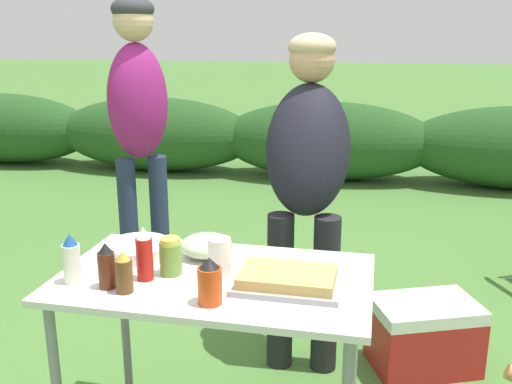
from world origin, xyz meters
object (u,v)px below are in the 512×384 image
(mixing_bowl, at_px, (206,245))
(relish_jar, at_px, (171,257))
(plate_stack, at_px, (138,249))
(ketchup_bottle, at_px, (144,255))
(folding_table, at_px, (215,295))
(standing_person_with_beanie, at_px, (307,168))
(cooler_box, at_px, (424,335))
(paper_cup_stack, at_px, (220,258))
(standing_person_in_olive_jacket, at_px, (138,112))
(mayo_bottle, at_px, (72,260))
(bbq_sauce_bottle, at_px, (107,266))
(hot_sauce_bottle, at_px, (210,282))
(beer_bottle, at_px, (124,273))
(food_tray, at_px, (287,280))

(mixing_bowl, xyz_separation_m, relish_jar, (-0.07, -0.19, 0.02))
(plate_stack, relative_size, ketchup_bottle, 1.31)
(folding_table, xyz_separation_m, plate_stack, (-0.34, 0.12, 0.10))
(relish_jar, bearing_deg, standing_person_with_beanie, 64.22)
(plate_stack, relative_size, cooler_box, 0.45)
(mixing_bowl, height_order, relish_jar, relish_jar)
(paper_cup_stack, xyz_separation_m, standing_person_in_olive_jacket, (-0.88, 1.36, 0.30))
(mayo_bottle, xyz_separation_m, bbq_sauce_bottle, (0.13, -0.01, -0.01))
(folding_table, distance_m, mixing_bowl, 0.22)
(hot_sauce_bottle, height_order, mayo_bottle, mayo_bottle)
(folding_table, distance_m, cooler_box, 1.22)
(hot_sauce_bottle, bearing_deg, folding_table, 102.49)
(beer_bottle, bearing_deg, plate_stack, 105.82)
(hot_sauce_bottle, distance_m, standing_person_in_olive_jacket, 1.83)
(mayo_bottle, distance_m, cooler_box, 1.70)
(plate_stack, relative_size, standing_person_with_beanie, 0.16)
(folding_table, distance_m, relish_jar, 0.21)
(food_tray, distance_m, paper_cup_stack, 0.25)
(plate_stack, bearing_deg, ketchup_bottle, -60.43)
(paper_cup_stack, relative_size, mayo_bottle, 0.82)
(mayo_bottle, bearing_deg, bbq_sauce_bottle, -5.00)
(mayo_bottle, xyz_separation_m, cooler_box, (1.26, 0.93, -0.65))
(relish_jar, distance_m, standing_person_with_beanie, 0.89)
(bbq_sauce_bottle, bearing_deg, ketchup_bottle, 41.97)
(relish_jar, bearing_deg, beer_bottle, -119.91)
(beer_bottle, distance_m, cooler_box, 1.57)
(beer_bottle, bearing_deg, standing_person_in_olive_jacket, 111.24)
(food_tray, distance_m, standing_person_in_olive_jacket, 1.82)
(bbq_sauce_bottle, relative_size, standing_person_in_olive_jacket, 0.09)
(paper_cup_stack, bearing_deg, standing_person_in_olive_jacket, 122.67)
(standing_person_with_beanie, bearing_deg, plate_stack, -134.18)
(mixing_bowl, relative_size, paper_cup_stack, 1.41)
(bbq_sauce_bottle, relative_size, ketchup_bottle, 0.83)
(paper_cup_stack, distance_m, bbq_sauce_bottle, 0.38)
(beer_bottle, height_order, cooler_box, beer_bottle)
(standing_person_with_beanie, height_order, standing_person_in_olive_jacket, standing_person_in_olive_jacket)
(folding_table, height_order, standing_person_in_olive_jacket, standing_person_in_olive_jacket)
(mixing_bowl, bearing_deg, relish_jar, -111.16)
(mixing_bowl, bearing_deg, beer_bottle, -115.47)
(beer_bottle, distance_m, relish_jar, 0.20)
(standing_person_with_beanie, distance_m, standing_person_in_olive_jacket, 1.24)
(folding_table, distance_m, paper_cup_stack, 0.15)
(relish_jar, distance_m, bbq_sauce_bottle, 0.23)
(mixing_bowl, bearing_deg, ketchup_bottle, -119.91)
(plate_stack, distance_m, bbq_sauce_bottle, 0.30)
(bbq_sauce_bottle, bearing_deg, cooler_box, 39.86)
(beer_bottle, bearing_deg, mixing_bowl, 64.53)
(mayo_bottle, bearing_deg, relish_jar, 24.51)
(folding_table, relative_size, beer_bottle, 7.60)
(plate_stack, xyz_separation_m, ketchup_bottle, (0.12, -0.20, 0.07))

